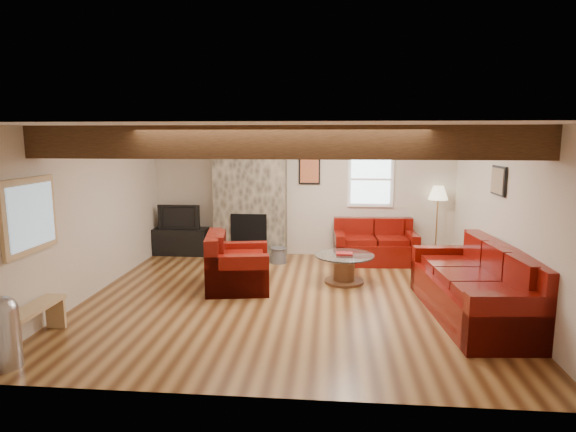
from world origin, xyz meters
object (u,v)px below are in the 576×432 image
Objects in this scene: armchair_red at (238,261)px; coffee_table at (344,269)px; loveseat at (375,242)px; tv_cabinet at (181,241)px; sofa_three at (474,282)px; floor_lamp at (438,197)px; television at (180,216)px.

armchair_red is 1.75m from coffee_table.
coffee_table is at bearing -117.28° from loveseat.
tv_cabinet is (-1.58, 2.08, -0.17)m from armchair_red.
tv_cabinet is (-4.93, 3.02, -0.21)m from sofa_three.
sofa_three is at bearing -31.46° from tv_cabinet.
sofa_three is 2.91m from loveseat.
tv_cabinet is 0.75× the size of floor_lamp.
sofa_three is 1.61× the size of loveseat.
tv_cabinet reaches higher than coffee_table.
floor_lamp reaches higher than loveseat.
tv_cabinet is (-3.27, 1.65, 0.03)m from coffee_table.
television is (-4.93, 3.02, 0.31)m from sofa_three.
floor_lamp is at bearing 0.23° from television.
armchair_red is (-2.29, -1.78, 0.03)m from loveseat.
armchair_red is at bearing -110.69° from sofa_three.
loveseat is at bearing 65.74° from coffee_table.
loveseat is at bearing -163.82° from sofa_three.
sofa_three is 3.47m from armchair_red.
loveseat is at bearing -4.43° from television.
loveseat is 1.41× the size of armchair_red.
floor_lamp is (5.07, 0.02, 0.96)m from tv_cabinet.
television is at bearing 172.55° from loveseat.
television is at bearing -126.49° from sofa_three.
loveseat is 1.59× the size of coffee_table.
coffee_table is 3.70m from television.
armchair_red is 2.62m from tv_cabinet.
sofa_three reaches higher than loveseat.
floor_lamp is (3.49, 2.10, 0.79)m from armchair_red.
floor_lamp is at bearing 172.23° from sofa_three.
loveseat is 1.49m from floor_lamp.
floor_lamp reaches higher than television.
armchair_red is 0.75× the size of floor_lamp.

